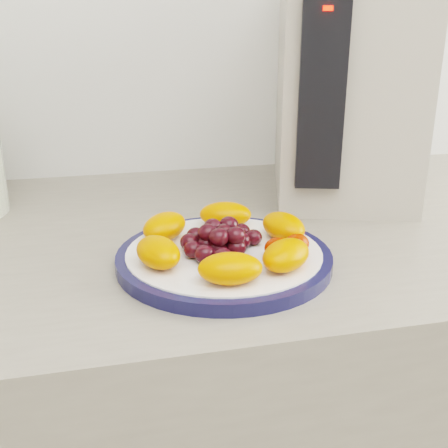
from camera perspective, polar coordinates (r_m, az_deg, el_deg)
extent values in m
cylinder|color=#14163C|center=(0.65, 0.00, -3.53)|extent=(0.25, 0.25, 0.01)
cylinder|color=white|center=(0.65, 0.00, -3.45)|extent=(0.22, 0.22, 0.02)
cube|color=#ADA394|center=(0.90, 12.22, 13.90)|extent=(0.27, 0.32, 0.35)
cube|color=black|center=(0.75, 9.93, 13.20)|extent=(0.06, 0.04, 0.26)
cube|color=#FF0C05|center=(0.74, 10.52, 20.75)|extent=(0.01, 0.01, 0.01)
ellipsoid|color=#EA5B00|center=(0.68, 6.07, -0.25)|extent=(0.06, 0.07, 0.03)
ellipsoid|color=#EA5B00|center=(0.71, 0.15, 0.98)|extent=(0.07, 0.06, 0.03)
ellipsoid|color=#EA5B00|center=(0.68, -6.06, -0.24)|extent=(0.08, 0.08, 0.03)
ellipsoid|color=#EA5B00|center=(0.60, -6.70, -2.86)|extent=(0.06, 0.07, 0.03)
ellipsoid|color=#EA5B00|center=(0.56, 0.63, -4.54)|extent=(0.07, 0.05, 0.03)
ellipsoid|color=#EA5B00|center=(0.60, 6.31, -3.16)|extent=(0.08, 0.08, 0.03)
ellipsoid|color=black|center=(0.64, 0.00, -2.00)|extent=(0.02, 0.02, 0.02)
ellipsoid|color=black|center=(0.64, 1.74, -1.74)|extent=(0.02, 0.02, 0.02)
ellipsoid|color=black|center=(0.66, 0.51, -1.24)|extent=(0.02, 0.02, 0.02)
ellipsoid|color=black|center=(0.65, -1.21, -1.53)|extent=(0.02, 0.02, 0.02)
ellipsoid|color=black|center=(0.63, -1.77, -2.08)|extent=(0.02, 0.02, 0.02)
ellipsoid|color=black|center=(0.62, -0.54, -2.67)|extent=(0.02, 0.02, 0.02)
ellipsoid|color=black|center=(0.62, 1.26, -2.41)|extent=(0.02, 0.02, 0.02)
ellipsoid|color=black|center=(0.66, 3.01, -1.36)|extent=(0.02, 0.02, 0.02)
ellipsoid|color=black|center=(0.67, 1.77, -0.82)|extent=(0.02, 0.02, 0.02)
ellipsoid|color=black|center=(0.67, 0.11, -0.75)|extent=(0.02, 0.02, 0.02)
ellipsoid|color=black|center=(0.67, -1.58, -0.87)|extent=(0.02, 0.02, 0.02)
ellipsoid|color=black|center=(0.66, -2.89, -1.22)|extent=(0.02, 0.02, 0.02)
ellipsoid|color=black|center=(0.64, -3.50, -1.86)|extent=(0.02, 0.02, 0.02)
ellipsoid|color=black|center=(0.62, -3.18, -2.59)|extent=(0.02, 0.02, 0.02)
ellipsoid|color=black|center=(0.61, -1.95, -3.08)|extent=(0.02, 0.02, 0.02)
ellipsoid|color=black|center=(0.60, -0.12, -3.35)|extent=(0.02, 0.02, 0.02)
ellipsoid|color=black|center=(0.63, 0.00, -0.77)|extent=(0.02, 0.02, 0.02)
ellipsoid|color=black|center=(0.65, 0.49, -0.15)|extent=(0.02, 0.02, 0.02)
ellipsoid|color=black|center=(0.65, -1.15, -0.30)|extent=(0.02, 0.02, 0.02)
ellipsoid|color=black|center=(0.63, -1.69, -0.89)|extent=(0.02, 0.02, 0.02)
ellipsoid|color=black|center=(0.62, -0.51, -1.35)|extent=(0.02, 0.02, 0.02)
ellipsoid|color=black|center=(0.62, 1.20, -1.20)|extent=(0.02, 0.02, 0.02)
ellipsoid|color=red|center=(0.62, 5.43, -2.43)|extent=(0.03, 0.03, 0.02)
ellipsoid|color=red|center=(0.64, 7.38, -2.02)|extent=(0.03, 0.03, 0.02)
ellipsoid|color=red|center=(0.61, 7.07, -3.07)|extent=(0.04, 0.04, 0.02)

